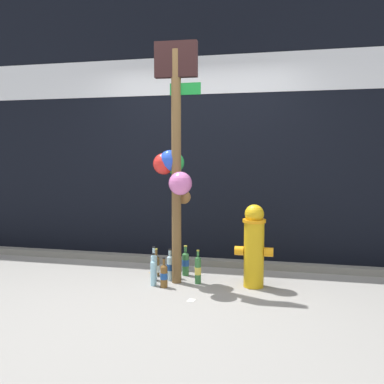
{
  "coord_description": "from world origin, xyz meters",
  "views": [
    {
      "loc": [
        1.12,
        -3.89,
        1.35
      ],
      "look_at": [
        0.15,
        0.37,
        0.97
      ],
      "focal_mm": 39.68,
      "sensor_mm": 36.0,
      "label": 1
    }
  ],
  "objects_px": {
    "bottle_2": "(154,267)",
    "bottle_3": "(154,272)",
    "fire_hydrant": "(254,245)",
    "bottle_7": "(170,267)",
    "memorial_post": "(174,154)",
    "bottle_1": "(198,269)",
    "bottle_6": "(156,266)",
    "bottle_0": "(174,267)",
    "bottle_5": "(186,263)",
    "bottle_4": "(164,275)"
  },
  "relations": [
    {
      "from": "bottle_3",
      "to": "bottle_7",
      "type": "bearing_deg",
      "value": 61.88
    },
    {
      "from": "fire_hydrant",
      "to": "bottle_5",
      "type": "distance_m",
      "value": 0.87
    },
    {
      "from": "bottle_3",
      "to": "bottle_7",
      "type": "height_order",
      "value": "bottle_7"
    },
    {
      "from": "fire_hydrant",
      "to": "bottle_6",
      "type": "relative_size",
      "value": 2.75
    },
    {
      "from": "fire_hydrant",
      "to": "memorial_post",
      "type": "bearing_deg",
      "value": -178.54
    },
    {
      "from": "bottle_3",
      "to": "bottle_5",
      "type": "distance_m",
      "value": 0.5
    },
    {
      "from": "memorial_post",
      "to": "bottle_1",
      "type": "bearing_deg",
      "value": -0.92
    },
    {
      "from": "bottle_2",
      "to": "bottle_5",
      "type": "bearing_deg",
      "value": 41.5
    },
    {
      "from": "memorial_post",
      "to": "bottle_3",
      "type": "xyz_separation_m",
      "value": [
        -0.18,
        -0.17,
        -1.21
      ]
    },
    {
      "from": "fire_hydrant",
      "to": "bottle_7",
      "type": "bearing_deg",
      "value": 178.56
    },
    {
      "from": "bottle_4",
      "to": "bottle_6",
      "type": "height_order",
      "value": "same"
    },
    {
      "from": "bottle_2",
      "to": "bottle_0",
      "type": "bearing_deg",
      "value": 32.29
    },
    {
      "from": "bottle_7",
      "to": "bottle_5",
      "type": "bearing_deg",
      "value": 61.93
    },
    {
      "from": "bottle_4",
      "to": "bottle_7",
      "type": "relative_size",
      "value": 0.9
    },
    {
      "from": "bottle_0",
      "to": "bottle_5",
      "type": "xyz_separation_m",
      "value": [
        0.09,
        0.13,
        0.02
      ]
    },
    {
      "from": "bottle_5",
      "to": "bottle_4",
      "type": "bearing_deg",
      "value": -103.22
    },
    {
      "from": "memorial_post",
      "to": "bottle_7",
      "type": "bearing_deg",
      "value": 146.05
    },
    {
      "from": "bottle_2",
      "to": "bottle_7",
      "type": "xyz_separation_m",
      "value": [
        0.17,
        0.03,
        0.0
      ]
    },
    {
      "from": "bottle_0",
      "to": "bottle_4",
      "type": "bearing_deg",
      "value": -92.93
    },
    {
      "from": "bottle_7",
      "to": "bottle_3",
      "type": "bearing_deg",
      "value": -118.12
    },
    {
      "from": "memorial_post",
      "to": "bottle_7",
      "type": "xyz_separation_m",
      "value": [
        -0.07,
        0.04,
        -1.21
      ]
    },
    {
      "from": "memorial_post",
      "to": "bottle_3",
      "type": "relative_size",
      "value": 7.39
    },
    {
      "from": "bottle_7",
      "to": "memorial_post",
      "type": "bearing_deg",
      "value": -33.95
    },
    {
      "from": "fire_hydrant",
      "to": "bottle_6",
      "type": "distance_m",
      "value": 1.15
    },
    {
      "from": "bottle_1",
      "to": "bottle_5",
      "type": "height_order",
      "value": "bottle_1"
    },
    {
      "from": "memorial_post",
      "to": "bottle_0",
      "type": "height_order",
      "value": "memorial_post"
    },
    {
      "from": "bottle_1",
      "to": "bottle_4",
      "type": "distance_m",
      "value": 0.37
    },
    {
      "from": "bottle_0",
      "to": "bottle_6",
      "type": "xyz_separation_m",
      "value": [
        -0.22,
        0.04,
        -0.01
      ]
    },
    {
      "from": "fire_hydrant",
      "to": "bottle_7",
      "type": "relative_size",
      "value": 2.49
    },
    {
      "from": "bottle_0",
      "to": "fire_hydrant",
      "type": "bearing_deg",
      "value": -7.3
    },
    {
      "from": "fire_hydrant",
      "to": "bottle_2",
      "type": "xyz_separation_m",
      "value": [
        -1.07,
        -0.01,
        -0.29
      ]
    },
    {
      "from": "fire_hydrant",
      "to": "bottle_4",
      "type": "bearing_deg",
      "value": -165.53
    },
    {
      "from": "bottle_1",
      "to": "bottle_3",
      "type": "distance_m",
      "value": 0.47
    },
    {
      "from": "bottle_0",
      "to": "bottle_3",
      "type": "bearing_deg",
      "value": -114.61
    },
    {
      "from": "fire_hydrant",
      "to": "bottle_1",
      "type": "height_order",
      "value": "fire_hydrant"
    },
    {
      "from": "bottle_3",
      "to": "bottle_6",
      "type": "bearing_deg",
      "value": 103.04
    },
    {
      "from": "memorial_post",
      "to": "bottle_7",
      "type": "distance_m",
      "value": 1.21
    },
    {
      "from": "bottle_4",
      "to": "bottle_0",
      "type": "bearing_deg",
      "value": 87.07
    },
    {
      "from": "bottle_7",
      "to": "bottle_2",
      "type": "bearing_deg",
      "value": -168.72
    },
    {
      "from": "bottle_1",
      "to": "bottle_7",
      "type": "relative_size",
      "value": 1.05
    },
    {
      "from": "bottle_2",
      "to": "bottle_3",
      "type": "distance_m",
      "value": 0.19
    },
    {
      "from": "memorial_post",
      "to": "bottle_2",
      "type": "height_order",
      "value": "memorial_post"
    },
    {
      "from": "fire_hydrant",
      "to": "bottle_3",
      "type": "xyz_separation_m",
      "value": [
        -1.01,
        -0.19,
        -0.29
      ]
    },
    {
      "from": "bottle_6",
      "to": "bottle_7",
      "type": "bearing_deg",
      "value": -33.09
    },
    {
      "from": "bottle_2",
      "to": "bottle_7",
      "type": "bearing_deg",
      "value": 11.28
    },
    {
      "from": "fire_hydrant",
      "to": "bottle_3",
      "type": "bearing_deg",
      "value": -169.13
    },
    {
      "from": "bottle_7",
      "to": "bottle_6",
      "type": "bearing_deg",
      "value": 146.91
    },
    {
      "from": "bottle_5",
      "to": "bottle_7",
      "type": "distance_m",
      "value": 0.25
    },
    {
      "from": "memorial_post",
      "to": "fire_hydrant",
      "type": "distance_m",
      "value": 1.25
    },
    {
      "from": "bottle_0",
      "to": "bottle_3",
      "type": "xyz_separation_m",
      "value": [
        -0.14,
        -0.31,
        0.02
      ]
    }
  ]
}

